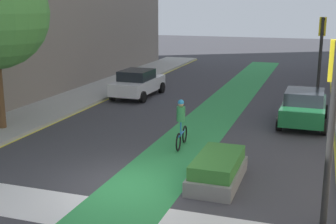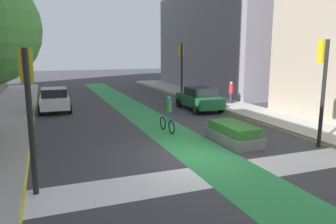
{
  "view_description": "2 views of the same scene",
  "coord_description": "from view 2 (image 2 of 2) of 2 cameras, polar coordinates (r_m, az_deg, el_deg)",
  "views": [
    {
      "loc": [
        5.2,
        -11.52,
        5.31
      ],
      "look_at": [
        -0.1,
        4.11,
        1.29
      ],
      "focal_mm": 48.28,
      "sensor_mm": 36.0,
      "label": 1
    },
    {
      "loc": [
        -5.2,
        -10.86,
        4.04
      ],
      "look_at": [
        0.43,
        3.81,
        1.05
      ],
      "focal_mm": 34.5,
      "sensor_mm": 36.0,
      "label": 2
    }
  ],
  "objects": [
    {
      "name": "median_planter",
      "position": [
        14.66,
        11.56,
        -3.8
      ],
      "size": [
        1.36,
        2.83,
        0.85
      ],
      "color": "slate",
      "rests_on": "ground_plane"
    },
    {
      "name": "crosswalk_band",
      "position": [
        11.04,
        8.93,
        -10.8
      ],
      "size": [
        12.0,
        1.8,
        0.01
      ],
      "primitive_type": "cube",
      "color": "silver",
      "rests_on": "ground_plane"
    },
    {
      "name": "ground_plane",
      "position": [
        12.7,
        4.41,
        -7.79
      ],
      "size": [
        120.0,
        120.0,
        0.0
      ],
      "primitive_type": "plane",
      "color": "#38383D"
    },
    {
      "name": "pedestrian_sidewalk_right_a",
      "position": [
        24.62,
        11.04,
        3.43
      ],
      "size": [
        0.34,
        0.34,
        1.63
      ],
      "color": "#262638",
      "rests_on": "sidewalk_right"
    },
    {
      "name": "car_green_right_far",
      "position": [
        22.27,
        5.54,
        2.37
      ],
      "size": [
        2.07,
        4.22,
        1.57
      ],
      "color": "#196033",
      "rests_on": "ground_plane"
    },
    {
      "name": "traffic_signal_near_left",
      "position": [
        9.63,
        -23.45,
        3.06
      ],
      "size": [
        0.35,
        0.52,
        4.12
      ],
      "color": "black",
      "rests_on": "ground_plane"
    },
    {
      "name": "curb_stripe_right",
      "position": [
        16.11,
        24.15,
        -4.68
      ],
      "size": [
        0.16,
        60.0,
        0.01
      ],
      "primitive_type": "cube",
      "color": "yellow",
      "rests_on": "ground_plane"
    },
    {
      "name": "traffic_signal_far_right",
      "position": [
        26.21,
        2.37,
        8.93
      ],
      "size": [
        0.35,
        0.52,
        4.58
      ],
      "color": "black",
      "rests_on": "ground_plane"
    },
    {
      "name": "car_white_left_far",
      "position": [
        23.22,
        -19.43,
        2.15
      ],
      "size": [
        2.09,
        4.23,
        1.57
      ],
      "color": "silver",
      "rests_on": "ground_plane"
    },
    {
      "name": "traffic_signal_near_right",
      "position": [
        14.85,
        25.68,
        6.25
      ],
      "size": [
        0.35,
        0.52,
        4.49
      ],
      "color": "black",
      "rests_on": "ground_plane"
    },
    {
      "name": "bike_lane_paint",
      "position": [
        12.92,
        6.48,
        -7.49
      ],
      "size": [
        2.4,
        60.0,
        0.01
      ],
      "primitive_type": "cube",
      "color": "#2D8C47",
      "rests_on": "ground_plane"
    },
    {
      "name": "curb_stripe_left",
      "position": [
        11.61,
        -23.95,
        -10.51
      ],
      "size": [
        0.16,
        60.0,
        0.01
      ],
      "primitive_type": "cube",
      "color": "yellow",
      "rests_on": "ground_plane"
    },
    {
      "name": "cyclist_in_lane",
      "position": [
        16.16,
        -0.03,
        -0.17
      ],
      "size": [
        0.32,
        1.73,
        1.86
      ],
      "color": "black",
      "rests_on": "ground_plane"
    }
  ]
}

